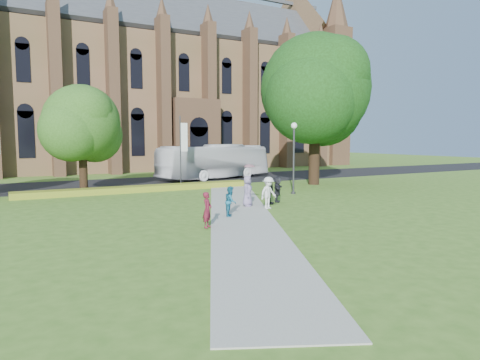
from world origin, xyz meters
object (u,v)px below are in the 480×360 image
large_tree (315,89)px  streetlamp (294,149)px  pedestrian_0 (207,210)px  tour_coach (215,162)px

large_tree → streetlamp: bearing=-140.7°
streetlamp → pedestrian_0: 13.62m
pedestrian_0 → large_tree: bearing=-7.0°
large_tree → pedestrian_0: large_tree is taller
large_tree → pedestrian_0: 21.84m
tour_coach → streetlamp: bearing=166.8°
streetlamp → tour_coach: size_ratio=0.42×
streetlamp → tour_coach: streetlamp is taller
streetlamp → pedestrian_0: streetlamp is taller
streetlamp → large_tree: size_ratio=0.40×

